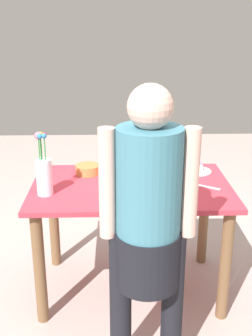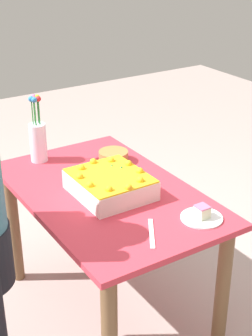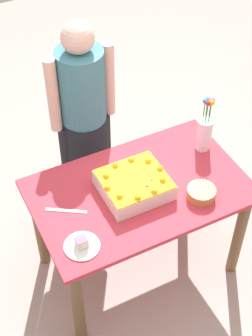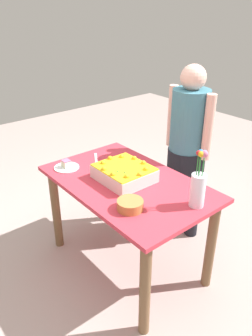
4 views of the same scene
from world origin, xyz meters
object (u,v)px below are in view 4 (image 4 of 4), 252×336
Objects in this scene: cake_knife at (96,159)px; fruit_bowl at (130,205)px; serving_plate_with_slice at (66,166)px; flower_vase at (198,187)px; sheet_cake at (124,173)px; person_standing at (187,143)px.

cake_knife is 1.41× the size of fruit_bowl.
flower_vase is at bearing 20.37° from serving_plate_with_slice.
sheet_cake is 0.38m from fruit_bowl.
sheet_cake is 0.48m from serving_plate_with_slice.
sheet_cake is 0.41m from cake_knife.
person_standing reaches higher than sheet_cake.
cake_knife is at bearing 174.90° from sheet_cake.
flower_vase is at bearing 45.57° from person_standing.
serving_plate_with_slice is at bearing -151.91° from sheet_cake.
cake_knife is 0.76m from fruit_bowl.
fruit_bowl is (0.72, -0.25, 0.03)m from cake_knife.
serving_plate_with_slice is at bearing 118.35° from cake_knife.
serving_plate_with_slice is 0.83× the size of cake_knife.
person_standing is (0.39, 0.65, 0.09)m from cake_knife.
person_standing reaches higher than serving_plate_with_slice.
fruit_bowl reaches higher than cake_knife.
sheet_cake is 2.28× the size of fruit_bowl.
fruit_bowl is at bearing -166.49° from cake_knife.
flower_vase is 2.32× the size of fruit_bowl.
serving_plate_with_slice is 0.50× the size of flower_vase.
cake_knife is (0.02, 0.26, -0.01)m from serving_plate_with_slice.
sheet_cake reaches higher than serving_plate_with_slice.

